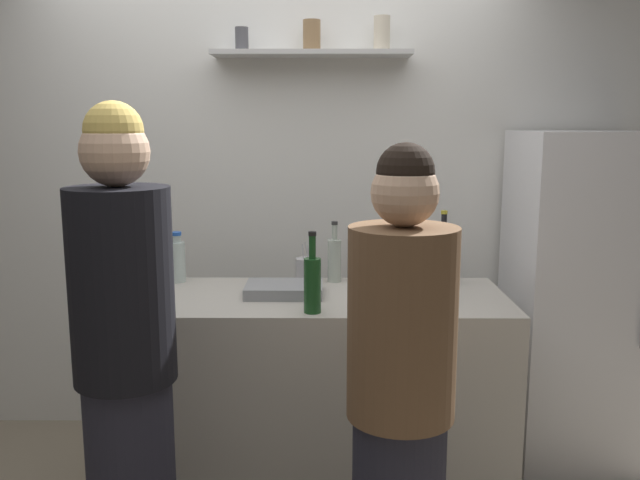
# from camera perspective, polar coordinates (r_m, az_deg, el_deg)

# --- Properties ---
(back_wall_assembly) EXTENTS (4.80, 0.32, 2.60)m
(back_wall_assembly) POSITION_cam_1_polar(r_m,az_deg,el_deg) (3.63, -3.73, 4.12)
(back_wall_assembly) COLOR white
(back_wall_assembly) RESTS_ON ground
(refrigerator) EXTENTS (0.63, 0.65, 1.64)m
(refrigerator) POSITION_cam_1_polar(r_m,az_deg,el_deg) (3.54, 21.21, -4.68)
(refrigerator) COLOR white
(refrigerator) RESTS_ON ground
(counter) EXTENTS (1.65, 0.69, 0.92)m
(counter) POSITION_cam_1_polar(r_m,az_deg,el_deg) (3.10, -0.00, -13.04)
(counter) COLOR #B7B2A8
(counter) RESTS_ON ground
(baking_pan) EXTENTS (0.34, 0.24, 0.05)m
(baking_pan) POSITION_cam_1_polar(r_m,az_deg,el_deg) (2.96, -3.09, -4.24)
(baking_pan) COLOR gray
(baking_pan) RESTS_ON counter
(utensil_holder) EXTENTS (0.10, 0.10, 0.20)m
(utensil_holder) POSITION_cam_1_polar(r_m,az_deg,el_deg) (3.18, -1.18, -2.59)
(utensil_holder) COLOR #B2B2B7
(utensil_holder) RESTS_ON counter
(wine_bottle_amber_glass) EXTENTS (0.07, 0.07, 0.34)m
(wine_bottle_amber_glass) POSITION_cam_1_polar(r_m,az_deg,el_deg) (3.00, 6.97, -2.13)
(wine_bottle_amber_glass) COLOR #472814
(wine_bottle_amber_glass) RESTS_ON counter
(wine_bottle_dark_glass) EXTENTS (0.07, 0.07, 0.35)m
(wine_bottle_dark_glass) POSITION_cam_1_polar(r_m,az_deg,el_deg) (3.20, 10.48, -1.39)
(wine_bottle_dark_glass) COLOR black
(wine_bottle_dark_glass) RESTS_ON counter
(wine_bottle_green_glass) EXTENTS (0.07, 0.07, 0.33)m
(wine_bottle_green_glass) POSITION_cam_1_polar(r_m,az_deg,el_deg) (2.66, -0.66, -3.67)
(wine_bottle_green_glass) COLOR #19471E
(wine_bottle_green_glass) RESTS_ON counter
(wine_bottle_pale_glass) EXTENTS (0.06, 0.06, 0.29)m
(wine_bottle_pale_glass) POSITION_cam_1_polar(r_m,az_deg,el_deg) (3.19, 1.24, -1.61)
(wine_bottle_pale_glass) COLOR #B2BFB2
(wine_bottle_pale_glass) RESTS_ON counter
(water_bottle_plastic) EXTENTS (0.08, 0.08, 0.24)m
(water_bottle_plastic) POSITION_cam_1_polar(r_m,az_deg,el_deg) (3.26, -12.14, -1.69)
(water_bottle_plastic) COLOR silver
(water_bottle_plastic) RESTS_ON counter
(person_blonde) EXTENTS (0.34, 0.34, 1.75)m
(person_blonde) POSITION_cam_1_polar(r_m,az_deg,el_deg) (2.37, -16.29, -10.28)
(person_blonde) COLOR #262633
(person_blonde) RESTS_ON ground
(person_brown_jacket) EXTENTS (0.34, 0.34, 1.62)m
(person_brown_jacket) POSITION_cam_1_polar(r_m,az_deg,el_deg) (2.18, 6.89, -13.83)
(person_brown_jacket) COLOR #262633
(person_brown_jacket) RESTS_ON ground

